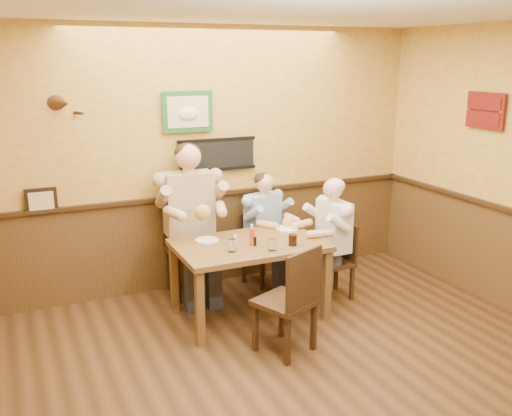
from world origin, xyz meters
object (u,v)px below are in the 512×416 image
(chair_back_right, at_px, (263,249))
(diner_tan_shirt, at_px, (190,228))
(diner_blue_polo, at_px, (263,235))
(hot_sauce_bottle, at_px, (252,236))
(diner_white_elder, at_px, (333,245))
(water_glass_left, at_px, (232,245))
(chair_near_side, at_px, (285,299))
(chair_right_end, at_px, (333,261))
(cola_tumbler, at_px, (293,240))
(salt_shaker, at_px, (235,240))
(water_glass_mid, at_px, (272,244))
(dining_table, at_px, (249,252))
(pepper_shaker, at_px, (255,241))
(chair_back_left, at_px, (190,248))

(chair_back_right, height_order, diner_tan_shirt, diner_tan_shirt)
(diner_blue_polo, relative_size, hot_sauce_bottle, 6.14)
(diner_white_elder, xyz_separation_m, water_glass_left, (-1.22, -0.22, 0.23))
(chair_back_right, xyz_separation_m, chair_near_side, (-0.48, -1.46, 0.08))
(chair_right_end, xyz_separation_m, cola_tumbler, (-0.63, -0.29, 0.40))
(diner_tan_shirt, height_order, salt_shaker, diner_tan_shirt)
(water_glass_mid, distance_m, salt_shaker, 0.37)
(chair_right_end, distance_m, chair_near_side, 1.28)
(dining_table, relative_size, cola_tumbler, 13.45)
(hot_sauce_bottle, distance_m, pepper_shaker, 0.06)
(chair_back_left, distance_m, pepper_shaker, 0.97)
(chair_back_left, distance_m, cola_tumbler, 1.25)
(diner_blue_polo, relative_size, cola_tumbler, 10.91)
(diner_tan_shirt, bearing_deg, water_glass_left, -81.15)
(chair_back_right, bearing_deg, hot_sauce_bottle, -139.33)
(chair_back_left, bearing_deg, salt_shaker, -72.74)
(chair_right_end, xyz_separation_m, diner_white_elder, (0.00, 0.00, 0.17))
(chair_right_end, bearing_deg, diner_blue_polo, -143.02)
(chair_near_side, distance_m, diner_tan_shirt, 1.58)
(water_glass_left, distance_m, cola_tumbler, 0.59)
(diner_tan_shirt, height_order, water_glass_left, diner_tan_shirt)
(chair_right_end, height_order, hot_sauce_bottle, hot_sauce_bottle)
(chair_near_side, distance_m, diner_white_elder, 1.28)
(chair_right_end, bearing_deg, water_glass_left, -80.72)
(chair_back_left, bearing_deg, chair_right_end, -25.75)
(chair_back_left, bearing_deg, chair_near_side, -74.96)
(diner_white_elder, height_order, cola_tumbler, diner_white_elder)
(chair_back_right, relative_size, hot_sauce_bottle, 4.30)
(diner_blue_polo, bearing_deg, chair_back_left, 158.36)
(chair_back_left, relative_size, water_glass_mid, 9.13)
(diner_white_elder, bearing_deg, diner_blue_polo, -143.02)
(water_glass_mid, height_order, hot_sauce_bottle, hot_sauce_bottle)
(diner_tan_shirt, relative_size, pepper_shaker, 17.50)
(chair_back_right, distance_m, diner_tan_shirt, 0.89)
(dining_table, bearing_deg, water_glass_mid, -70.56)
(dining_table, relative_size, chair_near_side, 1.47)
(cola_tumbler, xyz_separation_m, pepper_shaker, (-0.33, 0.14, -0.01))
(chair_near_side, bearing_deg, diner_tan_shirt, -100.41)
(diner_white_elder, relative_size, pepper_shaker, 13.78)
(chair_back_right, distance_m, cola_tumbler, 1.03)
(chair_near_side, height_order, cola_tumbler, chair_near_side)
(dining_table, distance_m, cola_tumbler, 0.44)
(water_glass_left, relative_size, cola_tumbler, 1.14)
(dining_table, relative_size, chair_right_end, 1.74)
(hot_sauce_bottle, xyz_separation_m, salt_shaker, (-0.14, 0.08, -0.04))
(chair_near_side, distance_m, diner_blue_polo, 1.54)
(chair_right_end, relative_size, diner_white_elder, 0.70)
(diner_tan_shirt, xyz_separation_m, pepper_shaker, (0.37, -0.85, 0.06))
(chair_back_right, distance_m, chair_right_end, 0.82)
(diner_blue_polo, bearing_deg, salt_shaker, -148.98)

